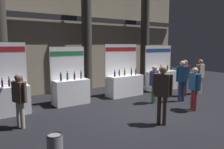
# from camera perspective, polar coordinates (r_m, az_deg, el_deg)

# --- Properties ---
(ground_plane) EXTENTS (26.82, 26.82, 0.00)m
(ground_plane) POSITION_cam_1_polar(r_m,az_deg,el_deg) (8.06, 6.80, -9.59)
(ground_plane) COLOR black
(hall_colonnade) EXTENTS (13.41, 1.23, 6.79)m
(hall_colonnade) POSITION_cam_1_polar(r_m,az_deg,el_deg) (11.68, -8.31, 12.16)
(hall_colonnade) COLOR tan
(hall_colonnade) RESTS_ON ground_plane
(exhibitor_booth_0) EXTENTS (1.53, 0.72, 2.50)m
(exhibitor_booth_0) POSITION_cam_1_polar(r_m,az_deg,el_deg) (8.28, -26.07, -5.45)
(exhibitor_booth_0) COLOR white
(exhibitor_booth_0) RESTS_ON ground_plane
(exhibitor_booth_1) EXTENTS (1.48, 0.66, 2.33)m
(exhibitor_booth_1) POSITION_cam_1_polar(r_m,az_deg,el_deg) (9.00, -10.77, -3.89)
(exhibitor_booth_1) COLOR white
(exhibitor_booth_1) RESTS_ON ground_plane
(exhibitor_booth_2) EXTENTS (1.83, 0.66, 2.44)m
(exhibitor_booth_2) POSITION_cam_1_polar(r_m,az_deg,el_deg) (10.29, 3.36, -2.30)
(exhibitor_booth_2) COLOR white
(exhibitor_booth_2) RESTS_ON ground_plane
(exhibitor_booth_3) EXTENTS (1.89, 0.66, 2.37)m
(exhibitor_booth_3) POSITION_cam_1_polar(r_m,az_deg,el_deg) (11.95, 12.97, -1.05)
(exhibitor_booth_3) COLOR white
(exhibitor_booth_3) RESTS_ON ground_plane
(trash_bin) EXTENTS (0.33, 0.33, 0.60)m
(trash_bin) POSITION_cam_1_polar(r_m,az_deg,el_deg) (4.82, -14.78, -18.29)
(trash_bin) COLOR slate
(trash_bin) RESTS_ON ground_plane
(visitor_0) EXTENTS (0.38, 0.59, 1.59)m
(visitor_0) POSITION_cam_1_polar(r_m,az_deg,el_deg) (8.47, 20.90, -2.60)
(visitor_0) COLOR maroon
(visitor_0) RESTS_ON ground_plane
(visitor_1) EXTENTS (0.55, 0.25, 1.71)m
(visitor_1) POSITION_cam_1_polar(r_m,az_deg,el_deg) (11.42, 22.20, 0.25)
(visitor_1) COLOR silver
(visitor_1) RESTS_ON ground_plane
(visitor_2) EXTENTS (0.54, 0.38, 1.58)m
(visitor_2) POSITION_cam_1_polar(r_m,az_deg,el_deg) (9.05, 11.05, -1.65)
(visitor_2) COLOR #33563D
(visitor_2) RESTS_ON ground_plane
(visitor_3) EXTENTS (0.35, 0.57, 1.58)m
(visitor_3) POSITION_cam_1_polar(r_m,az_deg,el_deg) (6.78, -23.26, -5.32)
(visitor_3) COLOR #ADA393
(visitor_3) RESTS_ON ground_plane
(visitor_4) EXTENTS (0.39, 0.55, 1.80)m
(visitor_4) POSITION_cam_1_polar(r_m,az_deg,el_deg) (6.63, 13.19, -3.85)
(visitor_4) COLOR #47382D
(visitor_4) RESTS_ON ground_plane
(visitor_5) EXTENTS (0.26, 0.52, 1.71)m
(visitor_5) POSITION_cam_1_polar(r_m,az_deg,el_deg) (10.70, 18.60, -0.08)
(visitor_5) COLOR #47382D
(visitor_5) RESTS_ON ground_plane
(visitor_6) EXTENTS (0.50, 0.37, 1.75)m
(visitor_6) POSITION_cam_1_polar(r_m,az_deg,el_deg) (9.63, 17.98, -0.70)
(visitor_6) COLOR navy
(visitor_6) RESTS_ON ground_plane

